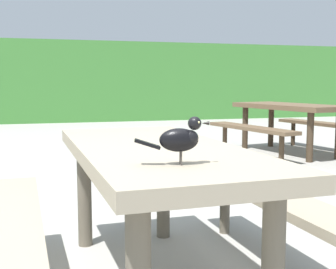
% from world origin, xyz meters
% --- Properties ---
extents(hedge_wall, '(28.00, 1.38, 2.18)m').
position_xyz_m(hedge_wall, '(0.00, 10.77, 1.09)').
color(hedge_wall, '#428438').
rests_on(hedge_wall, ground).
extents(picnic_table_foreground, '(1.74, 1.83, 0.74)m').
position_xyz_m(picnic_table_foreground, '(0.37, 0.16, 0.56)').
color(picnic_table_foreground, gray).
rests_on(picnic_table_foreground, ground).
extents(bird_grackle, '(0.29, 0.09, 0.18)m').
position_xyz_m(bird_grackle, '(0.34, -0.39, 0.84)').
color(bird_grackle, black).
rests_on(bird_grackle, picnic_table_foreground).
extents(picnic_table_mid_left, '(1.99, 2.01, 0.74)m').
position_xyz_m(picnic_table_mid_left, '(3.38, 3.89, 0.56)').
color(picnic_table_mid_left, brown).
rests_on(picnic_table_mid_left, ground).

